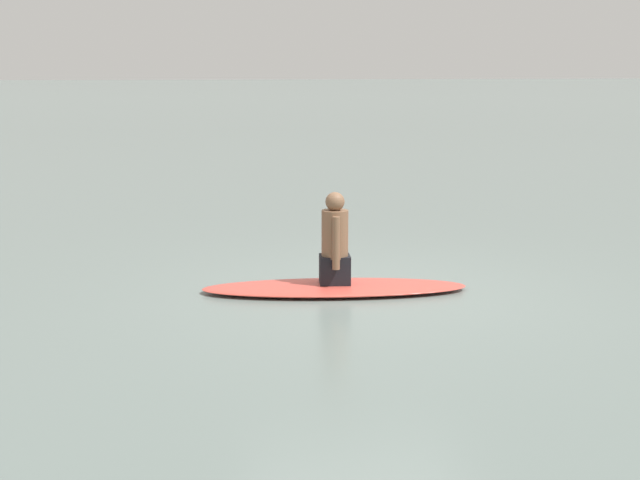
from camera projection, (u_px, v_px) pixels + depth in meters
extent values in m
plane|color=slate|center=(368.00, 294.00, 9.23)|extent=(400.00, 400.00, 0.00)
ellipsoid|color=#D84C3F|center=(335.00, 287.00, 9.30)|extent=(2.91, 1.26, 0.09)
cube|color=black|center=(335.00, 269.00, 9.26)|extent=(0.36, 0.31, 0.30)
cylinder|color=brown|center=(335.00, 234.00, 9.19)|extent=(0.33, 0.33, 0.50)
sphere|color=brown|center=(335.00, 202.00, 9.12)|extent=(0.20, 0.20, 0.20)
cylinder|color=brown|center=(334.00, 237.00, 9.37)|extent=(0.09, 0.09, 0.55)
cylinder|color=brown|center=(336.00, 243.00, 9.03)|extent=(0.09, 0.09, 0.55)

